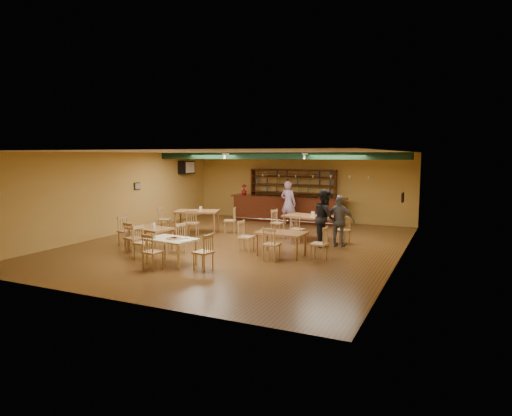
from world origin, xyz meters
The scene contains 23 objects.
floor centered at (0.00, 0.00, 0.00)m, with size 12.00×12.00×0.00m, color #523217.
ceiling_beam centered at (0.00, 2.80, 2.87)m, with size 10.00×0.30×0.25m, color black.
track_rail_left centered at (-1.80, 3.40, 2.94)m, with size 0.05×2.50×0.05m, color white.
track_rail_right centered at (1.40, 3.40, 2.94)m, with size 0.05×2.50×0.05m, color white.
ac_unit centered at (-4.80, 4.20, 2.35)m, with size 0.34×0.70×0.48m, color white.
picture_left centered at (-4.97, 1.00, 1.70)m, with size 0.04×0.34×0.28m, color black.
picture_right centered at (4.97, 0.50, 1.70)m, with size 0.04×0.34×0.28m, color black.
bar_counter centered at (-0.29, 5.15, 0.56)m, with size 5.09×0.85×1.13m, color #35190A.
back_bar_hutch centered at (-0.29, 5.78, 1.14)m, with size 3.94×0.40×2.28m, color #35190A.
poinsettia centered at (-2.39, 5.15, 1.36)m, with size 0.25×0.25×0.45m, color #A40F19.
dining_table_a centered at (-2.54, 1.44, 0.41)m, with size 1.63×0.98×0.82m, color #945E34.
dining_table_b centered at (1.77, 1.80, 0.41)m, with size 1.65×0.99×0.82m, color #945E34.
dining_table_c centered at (-2.17, -1.81, 0.34)m, with size 1.37×0.82×0.68m, color #945E34.
dining_table_d centered at (1.82, -0.93, 0.35)m, with size 1.39×0.84×0.70m, color #945E34.
near_table centered at (-0.48, -3.07, 0.35)m, with size 1.30×0.83×0.69m, color #CEB88A.
pizza_tray centered at (-0.38, -3.07, 0.70)m, with size 0.40×0.40×0.01m, color silver.
parmesan_shaker centered at (-0.89, -3.21, 0.75)m, with size 0.07×0.07×0.11m, color #EAE5C6.
napkin_stack centered at (-0.15, -2.89, 0.71)m, with size 0.20×0.15×0.03m, color white.
pizza_server centered at (-0.25, -3.02, 0.71)m, with size 0.32×0.09×0.00m, color silver.
side_plate centered at (0.03, -3.26, 0.70)m, with size 0.22×0.22×0.01m, color white.
patron_bar centered at (0.06, 4.33, 0.93)m, with size 0.68×0.44×1.85m, color #9552B1.
patron_right_a centered at (2.57, 1.00, 0.91)m, with size 0.88×0.69×1.82m, color black.
patron_right_b centered at (3.02, 1.07, 0.82)m, with size 0.96×0.40×1.64m, color slate.
Camera 1 is at (6.39, -12.57, 2.89)m, focal length 30.87 mm.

